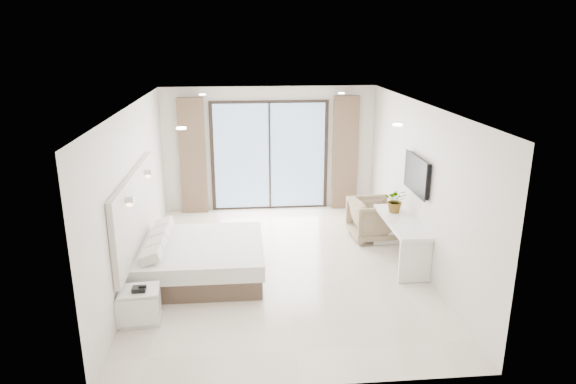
# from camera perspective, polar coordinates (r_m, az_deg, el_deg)

# --- Properties ---
(ground) EXTENTS (6.20, 6.20, 0.00)m
(ground) POSITION_cam_1_polar(r_m,az_deg,el_deg) (8.72, -0.82, -8.27)
(ground) COLOR beige
(ground) RESTS_ON ground
(room_shell) EXTENTS (4.62, 6.22, 2.72)m
(room_shell) POSITION_cam_1_polar(r_m,az_deg,el_deg) (8.86, -2.51, 3.00)
(room_shell) COLOR silver
(room_shell) RESTS_ON ground
(bed) EXTENTS (1.98, 1.88, 0.69)m
(bed) POSITION_cam_1_polar(r_m,az_deg,el_deg) (8.41, -9.79, -7.35)
(bed) COLOR brown
(bed) RESTS_ON ground
(nightstand) EXTENTS (0.56, 0.48, 0.48)m
(nightstand) POSITION_cam_1_polar(r_m,az_deg,el_deg) (7.35, -16.11, -12.01)
(nightstand) COLOR white
(nightstand) RESTS_ON ground
(phone) EXTENTS (0.18, 0.14, 0.06)m
(phone) POSITION_cam_1_polar(r_m,az_deg,el_deg) (7.18, -16.22, -10.32)
(phone) COLOR black
(phone) RESTS_ON nightstand
(console_desk) EXTENTS (0.53, 1.70, 0.77)m
(console_desk) POSITION_cam_1_polar(r_m,az_deg,el_deg) (8.87, 12.46, -4.25)
(console_desk) COLOR white
(console_desk) RESTS_ON ground
(plant) EXTENTS (0.50, 0.53, 0.34)m
(plant) POSITION_cam_1_polar(r_m,az_deg,el_deg) (9.10, 11.88, -1.20)
(plant) COLOR #33662D
(plant) RESTS_ON console_desk
(armchair) EXTENTS (0.84, 0.89, 0.85)m
(armchair) POSITION_cam_1_polar(r_m,az_deg,el_deg) (9.86, 9.47, -2.79)
(armchair) COLOR #9B8265
(armchair) RESTS_ON ground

